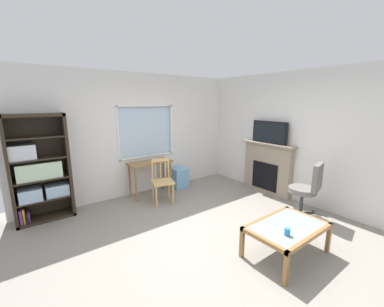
# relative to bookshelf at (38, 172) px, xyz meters

# --- Properties ---
(ground) EXTENTS (5.85, 5.95, 0.02)m
(ground) POSITION_rel_bookshelf_xyz_m (1.89, -2.24, -0.87)
(ground) COLOR gray
(wall_back_with_window) EXTENTS (4.85, 0.15, 2.64)m
(wall_back_with_window) POSITION_rel_bookshelf_xyz_m (1.87, 0.24, 0.45)
(wall_back_with_window) COLOR silver
(wall_back_with_window) RESTS_ON ground
(wall_right) EXTENTS (0.12, 5.15, 2.64)m
(wall_right) POSITION_rel_bookshelf_xyz_m (4.38, -2.24, 0.46)
(wall_right) COLOR silver
(wall_right) RESTS_ON ground
(bookshelf) EXTENTS (0.90, 0.38, 1.84)m
(bookshelf) POSITION_rel_bookshelf_xyz_m (0.00, 0.00, 0.00)
(bookshelf) COLOR #2D2319
(bookshelf) RESTS_ON ground
(desk_under_window) EXTENTS (0.94, 0.42, 0.76)m
(desk_under_window) POSITION_rel_bookshelf_xyz_m (2.04, -0.11, -0.24)
(desk_under_window) COLOR olive
(desk_under_window) RESTS_ON ground
(wooden_chair) EXTENTS (0.52, 0.50, 0.90)m
(wooden_chair) POSITION_rel_bookshelf_xyz_m (2.04, -0.63, -0.40)
(wooden_chair) COLOR tan
(wooden_chair) RESTS_ON ground
(plastic_drawer_unit) EXTENTS (0.35, 0.40, 0.48)m
(plastic_drawer_unit) POSITION_rel_bookshelf_xyz_m (2.81, -0.06, -0.62)
(plastic_drawer_unit) COLOR #72ADDB
(plastic_drawer_unit) RESTS_ON ground
(fireplace) EXTENTS (0.26, 1.26, 1.15)m
(fireplace) POSITION_rel_bookshelf_xyz_m (4.22, -1.57, -0.29)
(fireplace) COLOR gray
(fireplace) RESTS_ON ground
(tv) EXTENTS (0.06, 0.85, 0.48)m
(tv) POSITION_rel_bookshelf_xyz_m (4.20, -1.57, 0.52)
(tv) COLOR black
(tv) RESTS_ON fireplace
(office_chair) EXTENTS (0.58, 0.57, 1.00)m
(office_chair) POSITION_rel_bookshelf_xyz_m (3.78, -2.73, -0.31)
(office_chair) COLOR slate
(office_chair) RESTS_ON ground
(coffee_table) EXTENTS (1.07, 0.69, 0.43)m
(coffee_table) POSITION_rel_bookshelf_xyz_m (2.49, -3.14, -0.49)
(coffee_table) COLOR #8C9E99
(coffee_table) RESTS_ON ground
(sippy_cup) EXTENTS (0.07, 0.07, 0.09)m
(sippy_cup) POSITION_rel_bookshelf_xyz_m (2.27, -3.27, -0.39)
(sippy_cup) COLOR #337FD6
(sippy_cup) RESTS_ON coffee_table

